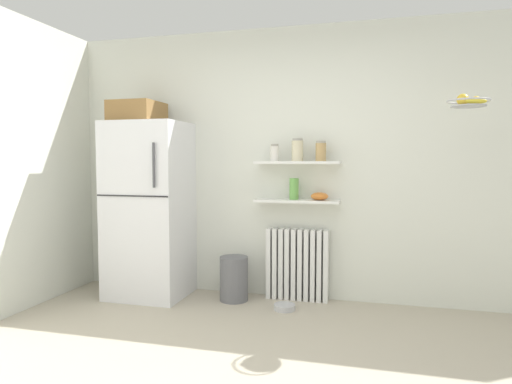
# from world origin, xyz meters

# --- Properties ---
(ground_plane) EXTENTS (7.04, 7.04, 0.00)m
(ground_plane) POSITION_xyz_m (0.00, 0.50, 0.00)
(ground_plane) COLOR #B2A893
(back_wall) EXTENTS (7.04, 0.10, 2.60)m
(back_wall) POSITION_xyz_m (0.00, 2.05, 1.30)
(back_wall) COLOR silver
(back_wall) RESTS_ON ground_plane
(refrigerator) EXTENTS (0.73, 0.67, 1.90)m
(refrigerator) POSITION_xyz_m (-1.34, 1.68, 0.89)
(refrigerator) COLOR silver
(refrigerator) RESTS_ON ground_plane
(radiator) EXTENTS (0.59, 0.12, 0.68)m
(radiator) POSITION_xyz_m (0.09, 1.92, 0.34)
(radiator) COLOR white
(radiator) RESTS_ON ground_plane
(wall_shelf_lower) EXTENTS (0.79, 0.22, 0.02)m
(wall_shelf_lower) POSITION_xyz_m (0.09, 1.89, 0.95)
(wall_shelf_lower) COLOR white
(wall_shelf_upper) EXTENTS (0.79, 0.22, 0.02)m
(wall_shelf_upper) POSITION_xyz_m (0.09, 1.89, 1.31)
(wall_shelf_upper) COLOR white
(storage_jar_0) EXTENTS (0.08, 0.08, 0.16)m
(storage_jar_0) POSITION_xyz_m (-0.13, 1.89, 1.40)
(storage_jar_0) COLOR silver
(storage_jar_0) RESTS_ON wall_shelf_upper
(storage_jar_1) EXTENTS (0.11, 0.11, 0.21)m
(storage_jar_1) POSITION_xyz_m (0.09, 1.89, 1.43)
(storage_jar_1) COLOR beige
(storage_jar_1) RESTS_ON wall_shelf_upper
(storage_jar_2) EXTENTS (0.10, 0.10, 0.19)m
(storage_jar_2) POSITION_xyz_m (0.31, 1.89, 1.42)
(storage_jar_2) COLOR tan
(storage_jar_2) RESTS_ON wall_shelf_upper
(vase) EXTENTS (0.09, 0.09, 0.20)m
(vase) POSITION_xyz_m (0.06, 1.89, 1.06)
(vase) COLOR #66A84C
(vase) RESTS_ON wall_shelf_lower
(shelf_bowl) EXTENTS (0.16, 0.16, 0.07)m
(shelf_bowl) POSITION_xyz_m (0.30, 1.89, 1.00)
(shelf_bowl) COLOR orange
(shelf_bowl) RESTS_ON wall_shelf_lower
(trash_bin) EXTENTS (0.27, 0.27, 0.42)m
(trash_bin) POSITION_xyz_m (-0.48, 1.74, 0.21)
(trash_bin) COLOR slate
(trash_bin) RESTS_ON ground_plane
(pet_food_bowl) EXTENTS (0.19, 0.19, 0.05)m
(pet_food_bowl) POSITION_xyz_m (0.04, 1.59, 0.03)
(pet_food_bowl) COLOR #B7B7BC
(pet_food_bowl) RESTS_ON ground_plane
(hanging_fruit_basket) EXTENTS (0.31, 0.31, 0.10)m
(hanging_fruit_basket) POSITION_xyz_m (1.47, 1.44, 1.77)
(hanging_fruit_basket) COLOR #B2B2B7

